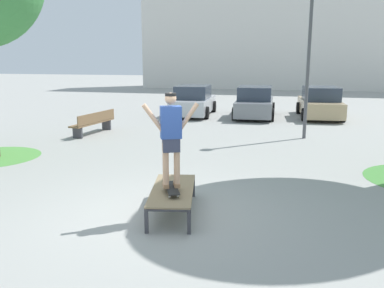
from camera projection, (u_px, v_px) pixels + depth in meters
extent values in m
plane|color=#999993|center=(160.00, 214.00, 7.44)|extent=(120.00, 120.00, 0.00)
cube|color=silver|center=(301.00, 18.00, 36.80)|extent=(29.61, 4.00, 12.85)
cube|color=#38383D|center=(160.00, 187.00, 8.37)|extent=(0.07, 0.07, 0.38)
cube|color=#38383D|center=(193.00, 188.00, 8.34)|extent=(0.07, 0.07, 0.38)
cube|color=#38383D|center=(146.00, 222.00, 6.57)|extent=(0.07, 0.07, 0.38)
cube|color=#38383D|center=(189.00, 223.00, 6.54)|extent=(0.07, 0.07, 0.38)
cylinder|color=#38383D|center=(154.00, 192.00, 7.42)|extent=(0.43, 1.87, 0.05)
cylinder|color=#38383D|center=(191.00, 192.00, 7.40)|extent=(0.43, 1.87, 0.05)
cylinder|color=#38383D|center=(177.00, 177.00, 8.31)|extent=(0.75, 0.20, 0.05)
cylinder|color=#38383D|center=(168.00, 210.00, 6.51)|extent=(0.75, 0.20, 0.05)
cube|color=#847051|center=(173.00, 190.00, 7.40)|extent=(1.12, 2.01, 0.03)
cube|color=black|center=(172.00, 188.00, 7.20)|extent=(0.51, 0.81, 0.02)
cylinder|color=silver|center=(166.00, 186.00, 7.47)|extent=(0.05, 0.06, 0.06)
cylinder|color=silver|center=(174.00, 186.00, 7.49)|extent=(0.05, 0.06, 0.06)
cylinder|color=silver|center=(169.00, 196.00, 6.93)|extent=(0.05, 0.06, 0.06)
cylinder|color=silver|center=(178.00, 196.00, 6.95)|extent=(0.05, 0.06, 0.06)
cylinder|color=tan|center=(166.00, 166.00, 7.09)|extent=(0.11, 0.11, 0.82)
cube|color=#99704C|center=(166.00, 185.00, 7.22)|extent=(0.19, 0.26, 0.07)
cylinder|color=tan|center=(177.00, 165.00, 7.13)|extent=(0.11, 0.11, 0.82)
cube|color=#99704C|center=(177.00, 184.00, 7.25)|extent=(0.19, 0.26, 0.07)
cube|color=#33384C|center=(171.00, 145.00, 7.03)|extent=(0.36, 0.30, 0.24)
cube|color=#2D4C99|center=(171.00, 122.00, 6.95)|extent=(0.42, 0.35, 0.56)
cylinder|color=tan|center=(153.00, 118.00, 6.88)|extent=(0.40, 0.23, 0.52)
cylinder|color=tan|center=(188.00, 117.00, 6.99)|extent=(0.40, 0.23, 0.52)
sphere|color=tan|center=(171.00, 99.00, 6.86)|extent=(0.20, 0.20, 0.20)
cylinder|color=black|center=(171.00, 94.00, 6.85)|extent=(0.19, 0.19, 0.05)
cube|color=#B7BABF|center=(194.00, 105.00, 20.41)|extent=(1.93, 4.29, 0.70)
cube|color=#2D3847|center=(193.00, 92.00, 20.13)|extent=(1.68, 2.18, 0.64)
cylinder|color=black|center=(183.00, 106.00, 21.86)|extent=(0.25, 0.61, 0.60)
cylinder|color=black|center=(214.00, 106.00, 21.55)|extent=(0.25, 0.61, 0.60)
cylinder|color=black|center=(171.00, 112.00, 19.35)|extent=(0.25, 0.61, 0.60)
cylinder|color=black|center=(206.00, 113.00, 19.05)|extent=(0.25, 0.61, 0.60)
cube|color=slate|center=(255.00, 107.00, 19.72)|extent=(1.85, 4.26, 0.70)
cube|color=#2D3847|center=(255.00, 93.00, 19.44)|extent=(1.63, 2.15, 0.64)
cylinder|color=black|center=(240.00, 107.00, 21.18)|extent=(0.24, 0.61, 0.60)
cylinder|color=black|center=(272.00, 108.00, 20.84)|extent=(0.24, 0.61, 0.60)
cylinder|color=black|center=(235.00, 114.00, 18.69)|extent=(0.24, 0.61, 0.60)
cylinder|color=black|center=(272.00, 115.00, 18.35)|extent=(0.24, 0.61, 0.60)
cube|color=tan|center=(319.00, 107.00, 19.52)|extent=(2.03, 4.32, 0.70)
cube|color=#2D3847|center=(321.00, 94.00, 19.24)|extent=(1.72, 2.22, 0.64)
cylinder|color=black|center=(299.00, 108.00, 20.95)|extent=(0.27, 0.62, 0.60)
cylinder|color=black|center=(333.00, 108.00, 20.69)|extent=(0.27, 0.62, 0.60)
cylinder|color=black|center=(304.00, 115.00, 18.44)|extent=(0.27, 0.62, 0.60)
cylinder|color=black|center=(343.00, 115.00, 18.17)|extent=(0.27, 0.62, 0.60)
cube|color=brown|center=(93.00, 123.00, 15.29)|extent=(0.70, 2.43, 0.06)
cube|color=brown|center=(97.00, 117.00, 15.17)|extent=(0.31, 2.39, 0.36)
cube|color=#424247|center=(78.00, 133.00, 14.45)|extent=(0.38, 0.12, 0.40)
cube|color=#424247|center=(107.00, 125.00, 16.21)|extent=(0.38, 0.12, 0.40)
cylinder|color=#4C4C51|center=(308.00, 61.00, 13.93)|extent=(0.12, 0.12, 5.50)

